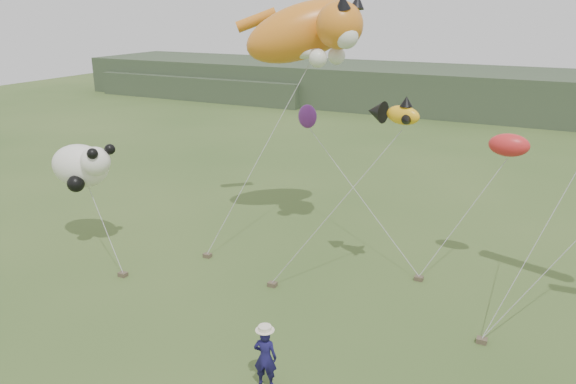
# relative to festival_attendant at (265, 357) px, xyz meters

# --- Properties ---
(ground) EXTENTS (120.00, 120.00, 0.00)m
(ground) POSITION_rel_festival_attendant_xyz_m (-0.21, 0.73, -0.87)
(ground) COLOR #385123
(ground) RESTS_ON ground
(headland) EXTENTS (90.00, 13.00, 4.00)m
(headland) POSITION_rel_festival_attendant_xyz_m (-3.32, 45.42, 1.05)
(headland) COLOR #2D3D28
(headland) RESTS_ON ground
(festival_attendant) EXTENTS (0.71, 0.55, 1.75)m
(festival_attendant) POSITION_rel_festival_attendant_xyz_m (0.00, 0.00, 0.00)
(festival_attendant) COLOR #151245
(festival_attendant) RESTS_ON ground
(sandbag_anchors) EXTENTS (13.28, 4.95, 0.16)m
(sandbag_anchors) POSITION_rel_festival_attendant_xyz_m (-1.87, 5.45, -0.79)
(sandbag_anchors) COLOR brown
(sandbag_anchors) RESTS_ON ground
(cat_kite) EXTENTS (6.53, 4.84, 3.61)m
(cat_kite) POSITION_rel_festival_attendant_xyz_m (-3.49, 10.44, 7.98)
(cat_kite) COLOR orange
(cat_kite) RESTS_ON ground
(fish_kite) EXTENTS (2.05, 1.36, 1.02)m
(fish_kite) POSITION_rel_festival_attendant_xyz_m (1.09, 7.15, 5.52)
(fish_kite) COLOR #F3AE17
(fish_kite) RESTS_ON ground
(panda_kite) EXTENTS (3.15, 2.04, 1.96)m
(panda_kite) POSITION_rel_festival_attendant_xyz_m (-11.32, 5.03, 2.67)
(panda_kite) COLOR white
(panda_kite) RESTS_ON ground
(misc_kites) EXTENTS (10.69, 4.08, 1.31)m
(misc_kites) POSITION_rel_festival_attendant_xyz_m (0.77, 11.31, 4.06)
(misc_kites) COLOR red
(misc_kites) RESTS_ON ground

